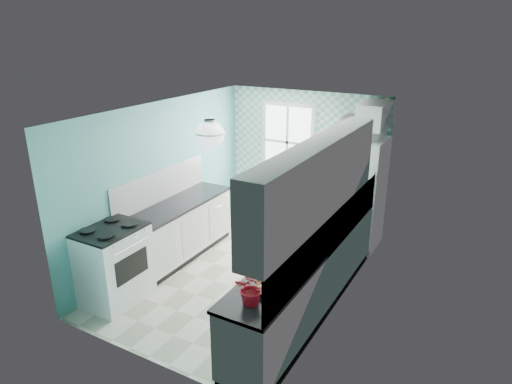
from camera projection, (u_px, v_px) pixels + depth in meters
The scene contains 26 objects.
floor at pixel (245, 273), 6.98m from camera, with size 3.00×4.40×0.02m, color silver.
ceiling at pixel (244, 109), 6.12m from camera, with size 3.00×4.40×0.02m, color white.
wall_back at pixel (306, 160), 8.36m from camera, with size 3.00×0.02×2.50m, color #57A5A1.
wall_front at pixel (136, 262), 4.74m from camera, with size 3.00×0.02×2.50m, color #57A5A1.
wall_left at pixel (163, 180), 7.24m from camera, with size 0.02×4.40×2.50m, color #57A5A1.
wall_right at pixel (345, 217), 5.86m from camera, with size 0.02×4.40×2.50m, color #57A5A1.
accent_wall at pixel (305, 160), 8.34m from camera, with size 3.00×0.01×2.50m, color #68C6A7.
window at pixel (288, 142), 8.38m from camera, with size 1.04×0.05×1.44m.
backsplash_right at pixel (333, 232), 5.56m from camera, with size 0.02×3.60×0.51m, color white.
backsplash_left at pixel (161, 185), 7.19m from camera, with size 0.02×2.15×0.51m, color white.
upper_cabinets_right at pixel (317, 180), 5.22m from camera, with size 0.33×3.20×0.90m, color white.
upper_cabinet_fridge at pixel (375, 115), 7.11m from camera, with size 0.40×0.74×0.40m, color white.
ceiling_light at pixel (210, 134), 5.53m from camera, with size 0.34×0.34×0.35m.
base_cabinets_right at pixel (308, 279), 5.94m from camera, with size 0.60×3.60×0.90m, color white.
countertop_right at pixel (309, 247), 5.79m from camera, with size 0.63×3.60×0.04m, color black.
base_cabinets_left at pixel (178, 232), 7.31m from camera, with size 0.60×2.15×0.90m, color white.
countertop_left at pixel (177, 205), 7.14m from camera, with size 0.63×2.15×0.04m, color black.
fridge at pixel (357, 192), 7.64m from camera, with size 0.81×0.80×1.86m.
stove at pixel (113, 263), 6.14m from camera, with size 0.70×0.87×1.05m.
sink at pixel (337, 219), 6.58m from camera, with size 0.49×0.41×0.53m.
rug at pixel (275, 245), 7.85m from camera, with size 0.65×0.93×0.01m, color maroon.
dish_towel at pixel (312, 246), 6.78m from camera, with size 0.01×0.22×0.33m, color #60A5A3.
fruit_bowl at pixel (263, 290), 4.74m from camera, with size 0.26×0.26×0.06m, color white.
potted_plant at pixel (252, 288), 4.50m from camera, with size 0.33×0.28×0.36m, color red.
soap_bottle at pixel (346, 208), 6.72m from camera, with size 0.09×0.09×0.19m, color #91B3C7.
microwave at pixel (362, 127), 7.26m from camera, with size 0.62×0.42×0.34m, color white.
Camera 1 is at (3.14, -5.27, 3.56)m, focal length 32.00 mm.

